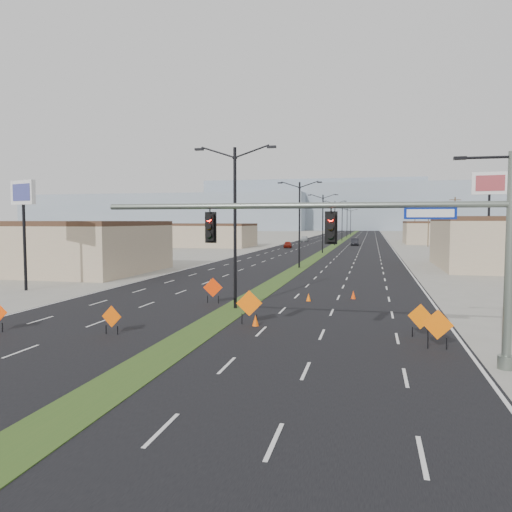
% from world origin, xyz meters
% --- Properties ---
extents(ground, '(600.00, 600.00, 0.00)m').
position_xyz_m(ground, '(0.00, 0.00, 0.00)').
color(ground, gray).
rests_on(ground, ground).
extents(road_surface, '(25.00, 400.00, 0.02)m').
position_xyz_m(road_surface, '(0.00, 100.00, 0.00)').
color(road_surface, black).
rests_on(road_surface, ground).
extents(median_strip, '(2.00, 400.00, 0.04)m').
position_xyz_m(median_strip, '(0.00, 100.00, 0.00)').
color(median_strip, '#2C4F1C').
rests_on(median_strip, ground).
extents(building_sw_far, '(30.00, 14.00, 4.50)m').
position_xyz_m(building_sw_far, '(-32.00, 85.00, 2.25)').
color(building_sw_far, tan).
rests_on(building_sw_far, ground).
extents(building_se_far, '(44.00, 16.00, 5.00)m').
position_xyz_m(building_se_far, '(38.00, 110.00, 2.50)').
color(building_se_far, tan).
rests_on(building_se_far, ground).
extents(mesa_west, '(180.00, 50.00, 22.00)m').
position_xyz_m(mesa_west, '(-120.00, 280.00, 11.00)').
color(mesa_west, '#8291A1').
rests_on(mesa_west, ground).
extents(mesa_center, '(220.00, 50.00, 28.00)m').
position_xyz_m(mesa_center, '(40.00, 300.00, 14.00)').
color(mesa_center, '#8291A1').
rests_on(mesa_center, ground).
extents(mesa_backdrop, '(140.00, 50.00, 32.00)m').
position_xyz_m(mesa_backdrop, '(-30.00, 320.00, 16.00)').
color(mesa_backdrop, '#8291A1').
rests_on(mesa_backdrop, ground).
extents(signal_mast, '(16.30, 0.60, 8.00)m').
position_xyz_m(signal_mast, '(8.56, 2.00, 4.79)').
color(signal_mast, slate).
rests_on(signal_mast, ground).
extents(streetlight_0, '(5.15, 0.24, 10.02)m').
position_xyz_m(streetlight_0, '(0.00, 12.00, 5.42)').
color(streetlight_0, black).
rests_on(streetlight_0, ground).
extents(streetlight_1, '(5.15, 0.24, 10.02)m').
position_xyz_m(streetlight_1, '(0.00, 40.00, 5.42)').
color(streetlight_1, black).
rests_on(streetlight_1, ground).
extents(streetlight_2, '(5.15, 0.24, 10.02)m').
position_xyz_m(streetlight_2, '(0.00, 68.00, 5.42)').
color(streetlight_2, black).
rests_on(streetlight_2, ground).
extents(streetlight_3, '(5.15, 0.24, 10.02)m').
position_xyz_m(streetlight_3, '(0.00, 96.00, 5.42)').
color(streetlight_3, black).
rests_on(streetlight_3, ground).
extents(streetlight_4, '(5.15, 0.24, 10.02)m').
position_xyz_m(streetlight_4, '(0.00, 124.00, 5.42)').
color(streetlight_4, black).
rests_on(streetlight_4, ground).
extents(streetlight_5, '(5.15, 0.24, 10.02)m').
position_xyz_m(streetlight_5, '(0.00, 152.00, 5.42)').
color(streetlight_5, black).
rests_on(streetlight_5, ground).
extents(streetlight_6, '(5.15, 0.24, 10.02)m').
position_xyz_m(streetlight_6, '(0.00, 180.00, 5.42)').
color(streetlight_6, black).
rests_on(streetlight_6, ground).
extents(utility_pole_1, '(1.60, 0.20, 9.00)m').
position_xyz_m(utility_pole_1, '(20.00, 60.00, 4.67)').
color(utility_pole_1, '#4C3823').
rests_on(utility_pole_1, ground).
extents(utility_pole_2, '(1.60, 0.20, 9.00)m').
position_xyz_m(utility_pole_2, '(20.00, 95.00, 4.67)').
color(utility_pole_2, '#4C3823').
rests_on(utility_pole_2, ground).
extents(utility_pole_3, '(1.60, 0.20, 9.00)m').
position_xyz_m(utility_pole_3, '(20.00, 130.00, 4.67)').
color(utility_pole_3, '#4C3823').
rests_on(utility_pole_3, ground).
extents(car_left, '(2.04, 4.12, 1.35)m').
position_xyz_m(car_left, '(-8.63, 83.40, 0.67)').
color(car_left, maroon).
rests_on(car_left, ground).
extents(car_mid, '(1.77, 4.76, 1.55)m').
position_xyz_m(car_mid, '(4.47, 97.32, 0.78)').
color(car_mid, black).
rests_on(car_mid, ground).
extents(car_far, '(2.10, 4.77, 1.36)m').
position_xyz_m(car_far, '(-9.73, 117.21, 0.68)').
color(car_far, '#AEB4B8').
rests_on(car_far, ground).
extents(construction_sign_1, '(1.06, 0.12, 1.41)m').
position_xyz_m(construction_sign_1, '(-3.92, 3.79, 0.82)').
color(construction_sign_1, '#E15104').
rests_on(construction_sign_1, ground).
extents(construction_sign_2, '(1.27, 0.28, 1.71)m').
position_xyz_m(construction_sign_2, '(-2.00, 13.64, 1.01)').
color(construction_sign_2, '#ED3504').
rests_on(construction_sign_2, ground).
extents(construction_sign_3, '(1.35, 0.36, 1.83)m').
position_xyz_m(construction_sign_3, '(2.00, 7.57, 1.08)').
color(construction_sign_3, '#FF6305').
rests_on(construction_sign_3, ground).
extents(construction_sign_4, '(1.13, 0.49, 1.60)m').
position_xyz_m(construction_sign_4, '(10.56, 6.51, 0.94)').
color(construction_sign_4, '#E46204').
rests_on(construction_sign_4, ground).
extents(construction_sign_5, '(1.27, 0.35, 1.73)m').
position_xyz_m(construction_sign_5, '(11.07, 4.39, 1.02)').
color(construction_sign_5, '#E75E04').
rests_on(construction_sign_5, ground).
extents(cone_0, '(0.40, 0.40, 0.61)m').
position_xyz_m(cone_0, '(2.42, 7.21, 0.30)').
color(cone_0, '#EA5004').
rests_on(cone_0, ground).
extents(cone_1, '(0.44, 0.44, 0.56)m').
position_xyz_m(cone_1, '(4.11, 15.96, 0.28)').
color(cone_1, '#F75F05').
rests_on(cone_1, ground).
extents(cone_2, '(0.44, 0.44, 0.59)m').
position_xyz_m(cone_2, '(7.06, 17.67, 0.29)').
color(cone_2, '#EE3E05').
rests_on(cone_2, ground).
extents(cone_3, '(0.40, 0.40, 0.58)m').
position_xyz_m(cone_3, '(-5.08, 22.47, 0.29)').
color(cone_3, '#E96204').
rests_on(cone_3, ground).
extents(pole_sign_west, '(2.78, 1.30, 8.67)m').
position_xyz_m(pole_sign_west, '(-18.42, 16.27, 7.02)').
color(pole_sign_west, black).
rests_on(pole_sign_west, ground).
extents(pole_sign_east_near, '(3.44, 0.78, 10.51)m').
position_xyz_m(pole_sign_east_near, '(19.94, 37.68, 8.64)').
color(pole_sign_east_near, black).
rests_on(pole_sign_east_near, ground).
extents(pole_sign_east_far, '(2.71, 0.71, 8.25)m').
position_xyz_m(pole_sign_east_far, '(21.03, 94.09, 6.65)').
color(pole_sign_east_far, black).
rests_on(pole_sign_east_far, ground).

